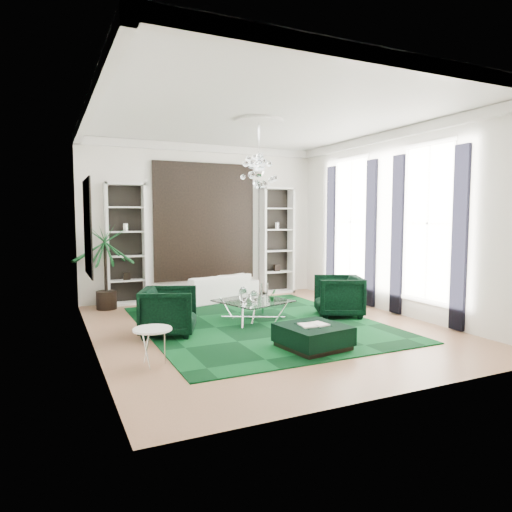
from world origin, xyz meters
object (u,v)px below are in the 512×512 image
ottoman_side (167,304)px  coffee_table (253,311)px  palm (105,255)px  armchair_right (339,296)px  ottoman_front (313,337)px  sofa (213,288)px  armchair_left (169,311)px  side_table (153,348)px

ottoman_side → coffee_table: bearing=-47.0°
coffee_table → palm: palm is taller
armchair_right → ottoman_front: bearing=-20.0°
sofa → armchair_left: bearing=39.5°
armchair_left → ottoman_side: 1.86m
armchair_left → ottoman_side: armchair_left is taller
armchair_left → ottoman_side: (0.40, 1.80, -0.22)m
coffee_table → ottoman_side: (-1.35, 1.45, -0.01)m
sofa → armchair_left: armchair_left is taller
armchair_left → sofa: bearing=-11.2°
armchair_left → ottoman_side: bearing=9.8°
armchair_left → coffee_table: bearing=-56.4°
sofa → palm: (-2.45, 0.10, 0.88)m
armchair_left → side_table: (-0.60, -1.50, -0.16)m
armchair_right → ottoman_side: armchair_right is taller
armchair_left → armchair_right: armchair_right is taller
armchair_left → coffee_table: size_ratio=0.76×
palm → side_table: bearing=-88.7°
ottoman_side → ottoman_front: size_ratio=0.94×
armchair_right → coffee_table: size_ratio=0.77×
ottoman_front → side_table: bearing=174.1°
armchair_left → ottoman_side: size_ratio=1.05×
ottoman_front → coffee_table: bearing=91.4°
sofa → armchair_right: 3.18m
side_table → ottoman_front: bearing=-5.9°
armchair_left → coffee_table: (1.75, 0.35, -0.21)m
ottoman_side → palm: (-1.10, 0.95, 1.01)m
armchair_right → ottoman_side: size_ratio=1.06×
armchair_right → ottoman_front: 2.45m
ottoman_side → sofa: bearing=32.2°
sofa → armchair_left: 3.18m
ottoman_side → side_table: size_ratio=1.65×
armchair_right → side_table: (-4.10, -1.50, -0.16)m
armchair_right → ottoman_side: (-3.10, 1.80, -0.22)m
coffee_table → ottoman_front: (0.05, -2.10, -0.02)m
palm → sofa: bearing=-2.3°
sofa → armchair_left: (-1.75, -2.65, 0.09)m
sofa → armchair_left: size_ratio=2.42×
armchair_left → armchair_right: bearing=-67.7°
armchair_left → palm: (-0.70, 2.75, 0.79)m
ottoman_front → side_table: size_ratio=1.76×
side_table → palm: 4.36m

